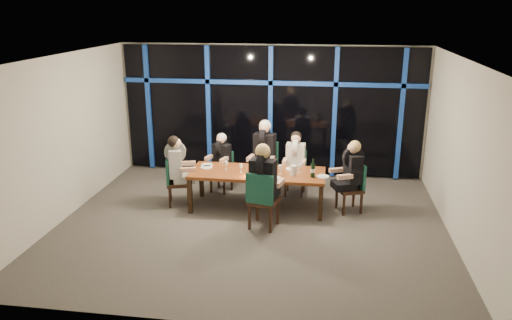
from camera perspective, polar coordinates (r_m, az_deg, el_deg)
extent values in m
plane|color=#57514D|center=(9.19, -0.55, -7.37)|extent=(7.00, 7.00, 0.00)
cube|color=silver|center=(11.56, 1.73, 5.67)|extent=(7.00, 0.04, 3.00)
cube|color=silver|center=(5.89, -5.11, -6.23)|extent=(7.00, 0.04, 3.00)
cube|color=silver|center=(9.82, -21.21, 2.35)|extent=(0.04, 6.00, 3.00)
cube|color=silver|center=(8.85, 22.42, 0.64)|extent=(0.04, 6.00, 3.00)
cube|color=white|center=(8.39, -0.61, 11.57)|extent=(7.00, 6.00, 0.04)
cube|color=black|center=(11.50, 1.70, 5.61)|extent=(6.86, 0.04, 2.94)
cube|color=#153DA3|center=(12.13, -12.14, 5.84)|extent=(0.10, 0.10, 2.94)
cube|color=#153DA3|center=(11.70, -5.43, 5.75)|extent=(0.10, 0.10, 2.94)
cube|color=#153DA3|center=(11.45, 1.67, 5.56)|extent=(0.10, 0.10, 2.94)
cube|color=#153DA3|center=(11.38, 8.97, 5.27)|extent=(0.10, 0.10, 2.94)
cube|color=#153DA3|center=(11.49, 16.24, 4.91)|extent=(0.10, 0.10, 2.94)
cube|color=#153DA3|center=(11.33, 1.70, 8.82)|extent=(6.86, 0.10, 0.10)
cube|color=#FF2D14|center=(11.62, 7.37, 8.85)|extent=(0.60, 0.05, 0.35)
cube|color=brown|center=(9.66, 0.17, -1.52)|extent=(2.60, 1.00, 0.06)
cube|color=black|center=(9.63, -7.55, -4.11)|extent=(0.08, 0.08, 0.69)
cube|color=black|center=(9.29, 7.40, -4.93)|extent=(0.08, 0.08, 0.69)
cube|color=black|center=(10.42, -6.25, -2.36)|extent=(0.08, 0.08, 0.69)
cube|color=black|center=(10.11, 7.51, -3.04)|extent=(0.08, 0.08, 0.69)
cube|color=black|center=(10.64, -4.00, -1.54)|extent=(0.51, 0.51, 0.05)
cube|color=#1A5542|center=(10.71, -3.55, -0.03)|extent=(0.40, 0.16, 0.45)
cube|color=black|center=(10.66, -5.16, -2.76)|extent=(0.05, 0.05, 0.38)
cube|color=black|center=(10.51, -3.65, -3.03)|extent=(0.05, 0.05, 0.38)
cube|color=black|center=(10.92, -4.29, -2.24)|extent=(0.05, 0.05, 0.38)
cube|color=black|center=(10.77, -2.80, -2.49)|extent=(0.05, 0.05, 0.38)
cube|color=black|center=(10.59, 0.91, -1.09)|extent=(0.57, 0.57, 0.07)
cube|color=#1A5542|center=(10.70, 1.28, 0.76)|extent=(0.49, 0.14, 0.55)
cube|color=black|center=(10.56, -0.44, -2.65)|extent=(0.05, 0.05, 0.46)
cube|color=black|center=(10.45, 1.60, -2.89)|extent=(0.05, 0.05, 0.46)
cube|color=black|center=(10.91, 0.24, -1.98)|extent=(0.05, 0.05, 0.46)
cube|color=black|center=(10.80, 2.22, -2.20)|extent=(0.05, 0.05, 0.46)
cube|color=black|center=(10.45, 4.47, -1.75)|extent=(0.45, 0.45, 0.06)
cube|color=#1A5542|center=(10.55, 4.63, -0.10)|extent=(0.43, 0.07, 0.48)
cube|color=black|center=(10.39, 3.38, -3.20)|extent=(0.04, 0.04, 0.40)
cube|color=black|center=(10.35, 5.27, -3.32)|extent=(0.04, 0.04, 0.40)
cube|color=black|center=(10.71, 3.64, -2.56)|extent=(0.04, 0.04, 0.40)
cube|color=black|center=(10.67, 5.48, -2.68)|extent=(0.04, 0.04, 0.40)
cube|color=black|center=(10.04, -8.83, -2.62)|extent=(0.55, 0.55, 0.06)
cube|color=#1A5542|center=(9.96, -10.04, -1.20)|extent=(0.17, 0.45, 0.50)
cube|color=black|center=(9.95, -7.76, -4.23)|extent=(0.05, 0.05, 0.42)
cube|color=black|center=(10.29, -7.74, -3.50)|extent=(0.05, 0.05, 0.42)
cube|color=black|center=(9.97, -9.83, -4.30)|extent=(0.05, 0.05, 0.42)
cube|color=black|center=(10.30, -9.74, -3.56)|extent=(0.05, 0.05, 0.42)
cube|color=black|center=(9.76, 10.63, -3.32)|extent=(0.58, 0.58, 0.06)
cube|color=#1A5542|center=(9.75, 11.78, -1.74)|extent=(0.21, 0.43, 0.50)
cube|color=black|center=(9.93, 9.19, -4.36)|extent=(0.05, 0.05, 0.42)
cube|color=black|center=(9.63, 10.01, -5.11)|extent=(0.05, 0.05, 0.42)
cube|color=black|center=(10.07, 11.07, -4.15)|extent=(0.05, 0.05, 0.42)
cube|color=black|center=(9.77, 11.94, -4.89)|extent=(0.05, 0.05, 0.42)
cube|color=black|center=(8.91, 0.89, -4.72)|extent=(0.59, 0.59, 0.07)
cube|color=#1A5542|center=(8.61, 0.40, -3.40)|extent=(0.50, 0.16, 0.55)
cube|color=black|center=(9.13, 2.49, -5.98)|extent=(0.05, 0.05, 0.46)
cube|color=black|center=(9.25, 0.15, -5.64)|extent=(0.05, 0.05, 0.46)
cube|color=black|center=(8.78, 1.67, -6.95)|extent=(0.05, 0.05, 0.46)
cube|color=black|center=(8.91, -0.76, -6.58)|extent=(0.05, 0.05, 0.46)
cube|color=black|center=(10.53, -4.30, -1.25)|extent=(0.42, 0.46, 0.13)
cube|color=black|center=(10.55, -3.95, 0.50)|extent=(0.41, 0.31, 0.50)
cylinder|color=black|center=(10.50, -3.97, 1.53)|extent=(0.20, 0.39, 0.38)
sphere|color=tan|center=(10.44, -4.04, 2.35)|extent=(0.19, 0.19, 0.19)
sphere|color=silver|center=(10.46, -3.94, 2.54)|extent=(0.21, 0.21, 0.21)
cube|color=tan|center=(10.47, -5.38, 0.30)|extent=(0.15, 0.28, 0.07)
cube|color=tan|center=(10.29, -3.67, 0.04)|extent=(0.15, 0.28, 0.07)
cube|color=black|center=(10.44, 0.69, -0.74)|extent=(0.47, 0.52, 0.15)
cube|color=black|center=(10.49, 1.00, 1.41)|extent=(0.48, 0.34, 0.61)
cylinder|color=black|center=(10.43, 1.00, 2.68)|extent=(0.19, 0.47, 0.46)
sphere|color=tan|center=(10.36, 0.97, 3.70)|extent=(0.23, 0.23, 0.23)
sphere|color=silver|center=(10.39, 1.05, 3.93)|extent=(0.25, 0.25, 0.25)
cube|color=tan|center=(10.37, -0.60, 0.25)|extent=(0.15, 0.34, 0.09)
cube|color=tan|center=(10.24, 1.71, 0.02)|extent=(0.15, 0.34, 0.09)
cube|color=silver|center=(10.31, 4.41, -1.46)|extent=(0.37, 0.42, 0.13)
cube|color=silver|center=(10.36, 4.55, 0.46)|extent=(0.39, 0.25, 0.54)
cylinder|color=silver|center=(10.30, 4.58, 1.58)|extent=(0.12, 0.41, 0.40)
sphere|color=tan|center=(10.24, 4.59, 2.48)|extent=(0.20, 0.20, 0.20)
sphere|color=black|center=(10.27, 4.62, 2.69)|extent=(0.22, 0.22, 0.22)
cube|color=tan|center=(10.18, 3.32, -0.13)|extent=(0.09, 0.29, 0.08)
cube|color=tan|center=(10.14, 5.46, -0.26)|extent=(0.09, 0.29, 0.08)
cube|color=black|center=(10.00, -8.17, -2.06)|extent=(0.50, 0.46, 0.14)
cube|color=black|center=(9.90, -9.17, -0.30)|extent=(0.34, 0.45, 0.56)
cylinder|color=black|center=(9.84, -9.23, 0.92)|extent=(0.43, 0.21, 0.42)
sphere|color=tan|center=(9.79, -9.17, 1.93)|extent=(0.21, 0.21, 0.21)
sphere|color=black|center=(9.78, -9.41, 2.09)|extent=(0.23, 0.23, 0.23)
cube|color=tan|center=(9.73, -7.78, -1.09)|extent=(0.31, 0.16, 0.08)
cube|color=tan|center=(10.11, -7.76, -0.38)|extent=(0.31, 0.16, 0.08)
cube|color=black|center=(9.68, 10.02, -2.84)|extent=(0.52, 0.49, 0.14)
cube|color=black|center=(9.64, 10.99, -0.93)|extent=(0.37, 0.46, 0.56)
cylinder|color=black|center=(9.57, 11.06, 0.31)|extent=(0.42, 0.25, 0.42)
sphere|color=tan|center=(9.51, 11.01, 1.33)|extent=(0.21, 0.21, 0.21)
sphere|color=tan|center=(9.52, 11.24, 1.52)|extent=(0.23, 0.23, 0.23)
cube|color=tan|center=(9.74, 9.20, -1.15)|extent=(0.31, 0.19, 0.08)
cube|color=tan|center=(9.40, 10.13, -1.90)|extent=(0.31, 0.19, 0.08)
cube|color=black|center=(8.98, 1.19, -3.77)|extent=(0.49, 0.54, 0.15)
cube|color=black|center=(8.70, 0.81, -1.93)|extent=(0.49, 0.35, 0.62)
cylinder|color=black|center=(8.63, 0.81, -0.40)|extent=(0.21, 0.48, 0.46)
sphere|color=tan|center=(8.59, 0.87, 0.90)|extent=(0.23, 0.23, 0.23)
sphere|color=tan|center=(8.54, 0.77, 1.04)|extent=(0.25, 0.25, 0.25)
cube|color=tan|center=(8.93, 2.72, -2.64)|extent=(0.16, 0.34, 0.09)
cube|color=tan|center=(9.07, 0.07, -2.30)|extent=(0.16, 0.34, 0.09)
cylinder|color=white|center=(10.08, -5.62, -0.56)|extent=(0.24, 0.24, 0.01)
cylinder|color=white|center=(10.00, -0.07, -0.61)|extent=(0.24, 0.24, 0.01)
cylinder|color=white|center=(9.82, 4.11, -1.01)|extent=(0.24, 0.24, 0.01)
cylinder|color=white|center=(9.93, -5.68, -0.83)|extent=(0.24, 0.24, 0.01)
cylinder|color=white|center=(9.45, 7.63, -1.88)|extent=(0.24, 0.24, 0.01)
cylinder|color=white|center=(9.31, 2.08, -2.02)|extent=(0.24, 0.24, 0.01)
cylinder|color=black|center=(9.36, 6.51, -1.20)|extent=(0.08, 0.08, 0.26)
cylinder|color=black|center=(9.31, 6.55, -0.14)|extent=(0.03, 0.03, 0.10)
cylinder|color=silver|center=(9.36, 6.51, -1.20)|extent=(0.08, 0.08, 0.07)
cylinder|color=silver|center=(9.42, 4.30, -1.21)|extent=(0.11, 0.11, 0.20)
cylinder|color=silver|center=(9.41, 4.68, -1.11)|extent=(0.02, 0.02, 0.14)
cylinder|color=#F3A848|center=(9.37, -0.92, -1.82)|extent=(0.05, 0.05, 0.03)
cylinder|color=silver|center=(9.63, -1.72, -1.37)|extent=(0.06, 0.06, 0.01)
cylinder|color=silver|center=(9.61, -1.72, -1.09)|extent=(0.01, 0.01, 0.09)
cylinder|color=silver|center=(9.59, -1.73, -0.64)|extent=(0.06, 0.06, 0.07)
cylinder|color=silver|center=(9.69, 0.23, -1.25)|extent=(0.06, 0.06, 0.01)
cylinder|color=silver|center=(9.67, 0.23, -0.96)|extent=(0.01, 0.01, 0.10)
cylinder|color=silver|center=(9.64, 0.23, -0.49)|extent=(0.07, 0.07, 0.07)
cylinder|color=silver|center=(9.54, 2.79, -1.57)|extent=(0.06, 0.06, 0.01)
cylinder|color=silver|center=(9.52, 2.80, -1.26)|extent=(0.01, 0.01, 0.10)
cylinder|color=silver|center=(9.50, 2.80, -0.78)|extent=(0.07, 0.07, 0.07)
cylinder|color=white|center=(9.79, -3.41, -1.08)|extent=(0.06, 0.06, 0.01)
cylinder|color=white|center=(9.77, -3.42, -0.80)|extent=(0.01, 0.01, 0.10)
cylinder|color=white|center=(9.75, -3.43, -0.34)|extent=(0.07, 0.07, 0.07)
cylinder|color=white|center=(9.65, 5.06, -1.39)|extent=(0.06, 0.06, 0.01)
cylinder|color=white|center=(9.64, 5.07, -1.10)|extent=(0.01, 0.01, 0.10)
cylinder|color=white|center=(9.61, 5.08, -0.64)|extent=(0.07, 0.07, 0.07)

